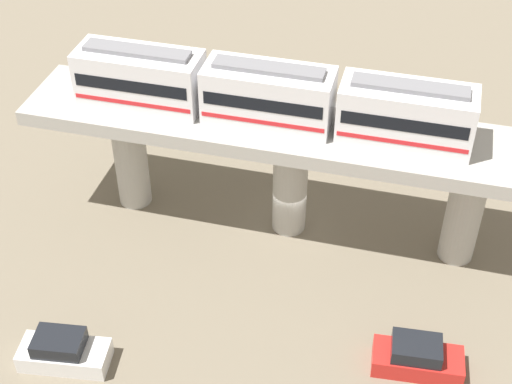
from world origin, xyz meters
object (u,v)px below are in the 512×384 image
object	(u,v)px
tree_near_viaduct	(190,73)
parked_car_red	(417,358)
train	(268,95)
parked_car_white	(63,352)

from	to	relation	value
tree_near_viaduct	parked_car_red	bearing A→B (deg)	-136.30
train	parked_car_red	xyz separation A→B (m)	(-8.31, -9.27, -7.84)
parked_car_white	tree_near_viaduct	size ratio (longest dim) A/B	0.89
tree_near_viaduct	train	bearing A→B (deg)	-140.89
parked_car_white	tree_near_viaduct	world-z (taller)	tree_near_viaduct
parked_car_white	tree_near_viaduct	bearing A→B (deg)	-5.80
parked_car_red	train	bearing A→B (deg)	43.35
train	parked_car_red	size ratio (longest dim) A/B	4.73
parked_car_red	tree_near_viaduct	xyz separation A→B (m)	(17.65, 16.86, 2.75)
train	tree_near_viaduct	bearing A→B (deg)	39.11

